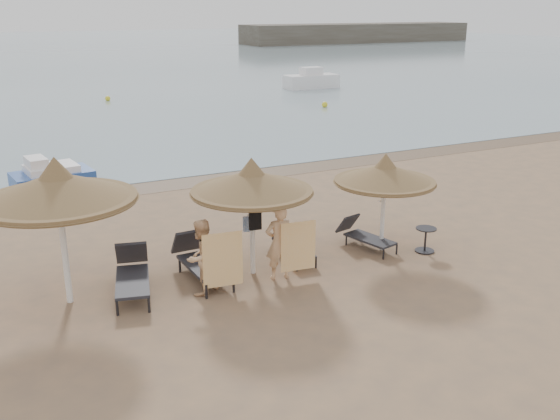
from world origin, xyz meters
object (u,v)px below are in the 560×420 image
Objects in this scene: palapa_left at (57,188)px; side_table at (425,240)px; lounger_near_left at (199,259)px; person_right at (279,237)px; palapa_center at (252,182)px; palapa_right at (385,174)px; pedal_boat at (51,177)px; person_left at (201,251)px; lounger_far_left at (132,273)px; lounger_near_right at (292,244)px; lounger_far_right at (363,234)px.

palapa_left is 8.72m from side_table.
lounger_near_left is 1.89m from person_right.
palapa_center reaches higher than palapa_right.
palapa_center is at bearing -5.09° from palapa_left.
pedal_boat is at bearing 100.49° from lounger_near_left.
person_right reaches higher than person_left.
palapa_center reaches higher than lounger_far_left.
lounger_near_left is 1.03m from person_left.
palapa_center is 2.12m from lounger_near_left.
palapa_center is 1.44× the size of person_left.
pedal_boat is at bearing 84.80° from palapa_left.
lounger_near_right is 3.34m from side_table.
lounger_near_right is (-2.21, 0.60, -1.65)m from palapa_right.
palapa_left is at bearing -173.97° from lounger_near_right.
palapa_left is 7.49m from lounger_far_right.
person_left is (-5.78, 0.24, 0.66)m from side_table.
lounger_near_left is (-4.63, 0.50, -1.55)m from palapa_right.
side_table is (7.07, -1.02, -0.12)m from lounger_far_left.
person_left reaches higher than side_table.
person_right reaches higher than lounger_near_left.
palapa_right is at bearing 153.14° from person_left.
person_right is at bearing -0.96° from lounger_far_left.
palapa_right is 6.37m from lounger_far_left.
palapa_right is 1.45× the size of lounger_far_right.
lounger_far_right reaches higher than lounger_near_right.
person_right is at bearing -125.95° from lounger_near_right.
lounger_near_left is 0.80× the size of pedal_boat.
person_left is at bearing 175.01° from lounger_far_right.
palapa_center is at bearing -20.33° from lounger_near_left.
lounger_near_left is at bearing 164.43° from lounger_far_right.
lounger_near_right is (3.95, 0.17, -0.09)m from lounger_far_left.
lounger_near_left is 1.07× the size of person_right.
palapa_left is at bearing 165.16° from lounger_far_right.
lounger_near_left is at bearing 173.83° from palapa_right.
palapa_right is 3.24m from person_right.
person_left is at bearing -17.24° from lounger_far_left.
person_right is (1.57, -0.88, 0.58)m from lounger_near_left.
side_table is at bearing -7.31° from palapa_left.
lounger_near_right is 2.64× the size of side_table.
person_right is (-3.97, 0.20, 0.70)m from side_table.
lounger_far_left is at bearing 173.56° from palapa_center.
lounger_far_left reaches higher than side_table.
palapa_left reaches higher than pedal_boat.
lounger_near_right is at bearing 164.78° from palapa_right.
lounger_near_right reaches higher than side_table.
palapa_left is 1.90× the size of lounger_near_right.
palapa_right is 4.99m from person_left.
lounger_near_right is 2.89m from person_left.
person_left is 0.96× the size of person_right.
person_right is at bearing -178.55° from lounger_far_right.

